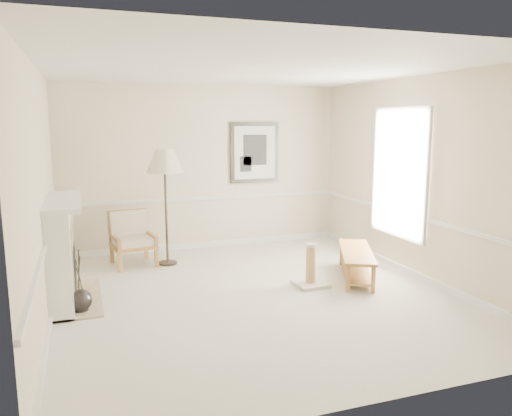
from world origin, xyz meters
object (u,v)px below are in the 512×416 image
Objects in this scene: floor_lamp at (165,164)px; bench at (356,259)px; floor_vase at (81,301)px; armchair at (131,236)px; scratching_post at (311,273)px.

bench is (2.49, -1.62, -1.33)m from floor_lamp.
floor_lamp is at bearing 52.93° from floor_vase.
armchair reaches higher than floor_vase.
floor_vase is 3.81m from bench.
floor_lamp reaches higher than floor_vase.
scratching_post is (-0.79, -0.13, -0.08)m from bench.
scratching_post is (1.70, -1.76, -1.42)m from floor_lamp.
floor_lamp is 2.82m from scratching_post.
floor_lamp is at bearing 134.04° from scratching_post.
scratching_post is at bearing -0.16° from floor_vase.
floor_vase is 1.30× the size of scratching_post.
floor_lamp is at bearing -30.46° from armchair.
floor_lamp is at bearing 146.91° from bench.
floor_lamp is 3.04× the size of scratching_post.
floor_vase is 0.92× the size of armchair.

